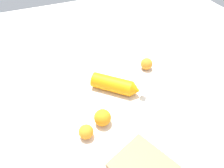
% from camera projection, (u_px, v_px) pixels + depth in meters
% --- Properties ---
extents(ground_plane, '(2.40, 2.40, 0.00)m').
position_uv_depth(ground_plane, '(122.00, 92.00, 1.12)').
color(ground_plane, silver).
extents(water_bottle, '(0.23, 0.23, 0.08)m').
position_uv_depth(water_bottle, '(117.00, 85.00, 1.10)').
color(water_bottle, orange).
rests_on(water_bottle, ground_plane).
extents(orange_0, '(0.06, 0.06, 0.06)m').
position_uv_depth(orange_0, '(86.00, 132.00, 0.91)').
color(orange_0, orange).
rests_on(orange_0, ground_plane).
extents(orange_1, '(0.07, 0.07, 0.07)m').
position_uv_depth(orange_1, '(103.00, 118.00, 0.95)').
color(orange_1, orange).
rests_on(orange_1, ground_plane).
extents(orange_2, '(0.07, 0.07, 0.07)m').
position_uv_depth(orange_2, '(147.00, 64.00, 1.24)').
color(orange_2, orange).
rests_on(orange_2, ground_plane).
extents(cutting_board, '(0.26, 0.25, 0.02)m').
position_uv_depth(cutting_board, '(143.00, 167.00, 0.82)').
color(cutting_board, '#99724C').
rests_on(cutting_board, ground_plane).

